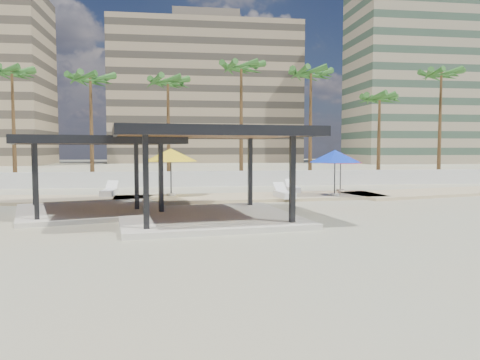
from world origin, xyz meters
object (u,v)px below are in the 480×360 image
(pavilion_west, at_px, (94,168))
(lounger_c, at_px, (293,189))
(umbrella_c, at_px, (341,158))
(lounger_a, at_px, (109,192))
(lounger_b, at_px, (284,194))
(pavilion_central, at_px, (207,166))

(pavilion_west, relative_size, lounger_c, 4.21)
(umbrella_c, distance_m, lounger_a, 14.86)
(umbrella_c, distance_m, lounger_b, 6.02)
(lounger_a, xyz_separation_m, lounger_b, (10.12, -2.73, -0.00))
(pavilion_west, bearing_deg, lounger_b, 3.59)
(umbrella_c, bearing_deg, pavilion_west, -154.28)
(pavilion_central, xyz_separation_m, umbrella_c, (9.48, 9.94, 0.07))
(umbrella_c, relative_size, lounger_c, 1.82)
(pavilion_central, bearing_deg, umbrella_c, 38.57)
(pavilion_west, xyz_separation_m, lounger_a, (-0.17, 6.38, -1.73))
(lounger_a, bearing_deg, umbrella_c, -82.37)
(lounger_a, bearing_deg, pavilion_west, -173.28)
(lounger_a, relative_size, lounger_c, 1.07)
(pavilion_central, height_order, lounger_b, pavilion_central)
(pavilion_west, distance_m, lounger_b, 10.74)
(umbrella_c, bearing_deg, lounger_c, -179.77)
(pavilion_central, relative_size, pavilion_west, 0.98)
(pavilion_west, bearing_deg, umbrella_c, 9.15)
(pavilion_central, height_order, lounger_a, pavilion_central)
(pavilion_central, distance_m, pavilion_west, 5.86)
(umbrella_c, height_order, lounger_b, umbrella_c)
(pavilion_central, bearing_deg, lounger_a, 111.52)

